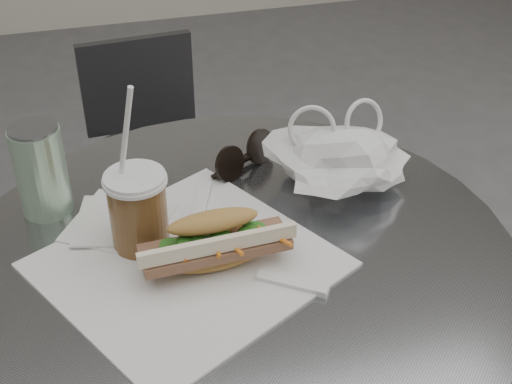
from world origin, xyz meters
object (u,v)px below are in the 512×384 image
object	(u,v)px
chair_far	(158,194)
iced_coffee	(138,210)
banh_mi	(215,242)
sunglasses	(244,157)
drink_can	(41,170)

from	to	relation	value
chair_far	iced_coffee	world-z (taller)	iced_coffee
banh_mi	sunglasses	world-z (taller)	banh_mi
chair_far	banh_mi	world-z (taller)	banh_mi
banh_mi	iced_coffee	distance (m)	0.11
iced_coffee	sunglasses	world-z (taller)	iced_coffee
iced_coffee	drink_can	world-z (taller)	iced_coffee
iced_coffee	chair_far	bearing A→B (deg)	82.06
drink_can	banh_mi	bearing A→B (deg)	-42.38
banh_mi	chair_far	bearing A→B (deg)	85.87
banh_mi	drink_can	size ratio (longest dim) A/B	1.76
chair_far	sunglasses	bearing A→B (deg)	93.16
chair_far	sunglasses	world-z (taller)	sunglasses
chair_far	banh_mi	bearing A→B (deg)	84.44
sunglasses	banh_mi	bearing A→B (deg)	-146.21
iced_coffee	drink_can	distance (m)	0.17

